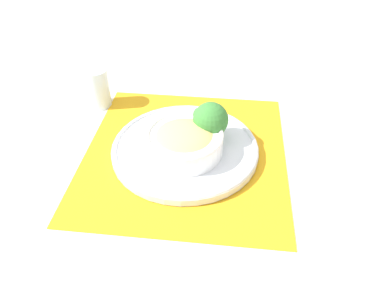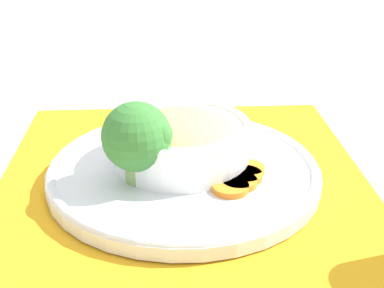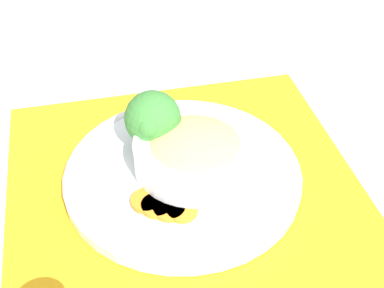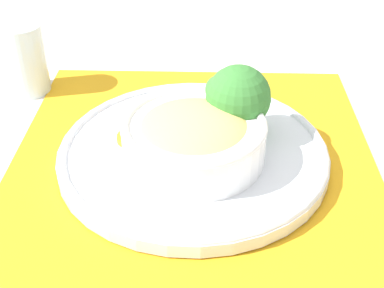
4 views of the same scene
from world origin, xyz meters
name	(u,v)px [view 2 (image 2 of 4)]	position (x,y,z in m)	size (l,w,h in m)	color
ground_plane	(184,182)	(0.00, 0.00, 0.00)	(4.00, 4.00, 0.00)	beige
placemat	(184,180)	(0.00, 0.00, 0.00)	(0.48, 0.51, 0.00)	orange
plate	(184,170)	(0.00, 0.00, 0.02)	(0.33, 0.33, 0.02)	silver
bowl	(183,138)	(0.00, -0.02, 0.05)	(0.17, 0.17, 0.06)	white
broccoli_floret	(137,137)	(0.05, 0.03, 0.07)	(0.08, 0.08, 0.09)	#84AD5B
carrot_slice_near	(230,187)	(-0.04, 0.06, 0.02)	(0.04, 0.04, 0.01)	orange
carrot_slice_middle	(239,182)	(-0.06, 0.05, 0.02)	(0.04, 0.04, 0.01)	orange
carrot_slice_far	(245,176)	(-0.07, 0.04, 0.02)	(0.04, 0.04, 0.01)	orange
carrot_slice_extra	(247,169)	(-0.07, 0.02, 0.02)	(0.04, 0.04, 0.01)	orange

